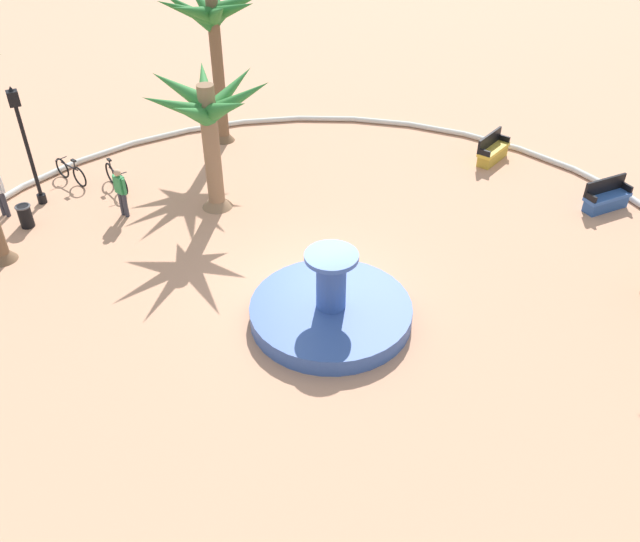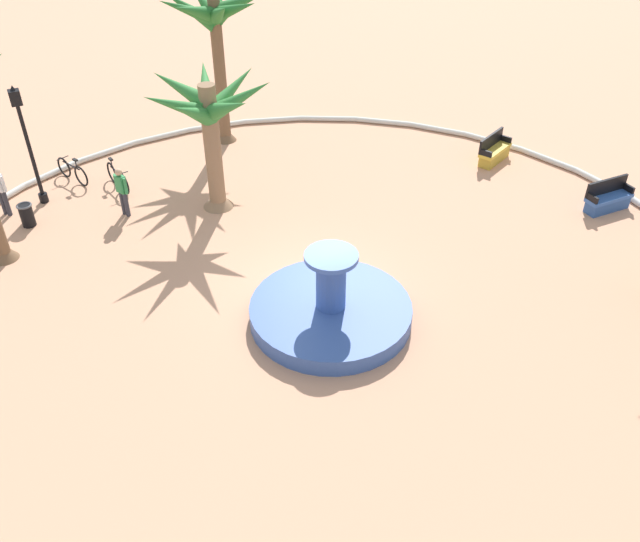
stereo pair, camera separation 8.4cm
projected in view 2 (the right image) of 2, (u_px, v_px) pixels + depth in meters
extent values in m
plane|color=tan|center=(316.00, 295.00, 17.48)|extent=(80.00, 80.00, 0.00)
torus|color=silver|center=(316.00, 292.00, 17.42)|extent=(22.83, 22.83, 0.20)
cylinder|color=#38569E|center=(331.00, 312.00, 16.55)|extent=(4.06, 4.06, 0.45)
cylinder|color=#236093|center=(331.00, 313.00, 16.57)|extent=(3.57, 3.57, 0.34)
cylinder|color=#38569E|center=(331.00, 283.00, 15.99)|extent=(0.73, 0.73, 1.42)
cylinder|color=#3D5FAD|center=(331.00, 257.00, 15.54)|extent=(1.30, 1.30, 0.12)
cylinder|color=#8E6B4C|center=(213.00, 149.00, 19.98)|extent=(0.51, 0.51, 4.01)
cone|color=#8E6B4C|center=(218.00, 199.00, 21.02)|extent=(0.97, 0.97, 0.50)
cone|color=#337F38|center=(177.00, 106.00, 18.68)|extent=(2.12, 0.72, 1.38)
cone|color=#337F38|center=(192.00, 113.00, 18.41)|extent=(1.88, 1.83, 1.48)
cone|color=#337F38|center=(227.00, 108.00, 18.49)|extent=(1.14, 2.17, 1.35)
cone|color=#337F38|center=(239.00, 99.00, 19.15)|extent=(2.15, 1.22, 1.42)
cone|color=#337F38|center=(231.00, 90.00, 19.62)|extent=(2.13, 1.36, 1.38)
cone|color=#337F38|center=(205.00, 83.00, 19.75)|extent=(1.09, 2.19, 1.14)
cone|color=#337F38|center=(180.00, 88.00, 19.36)|extent=(1.65, 2.07, 1.11)
cylinder|color=brown|center=(220.00, 72.00, 23.55)|extent=(0.42, 0.42, 5.27)
cone|color=brown|center=(226.00, 134.00, 24.97)|extent=(0.80, 0.80, 0.50)
cone|color=#28702D|center=(187.00, 10.00, 21.90)|extent=(2.08, 0.59, 1.32)
cone|color=#28702D|center=(195.00, 11.00, 21.54)|extent=(2.06, 1.59, 1.20)
cone|color=#28702D|center=(220.00, 13.00, 21.50)|extent=(0.80, 2.13, 1.27)
cone|color=#28702D|center=(234.00, 9.00, 21.73)|extent=(1.43, 2.12, 1.21)
cone|color=#28702D|center=(242.00, 1.00, 22.33)|extent=(2.16, 1.04, 1.11)
cone|color=#28702D|center=(236.00, 2.00, 22.73)|extent=(2.14, 1.10, 1.34)
cone|color=#28702D|center=(218.00, 0.00, 22.98)|extent=(1.46, 2.08, 1.37)
cone|color=#28702D|center=(189.00, 9.00, 22.41)|extent=(1.98, 1.62, 1.50)
cone|color=brown|center=(3.00, 251.00, 18.67)|extent=(0.77, 0.77, 0.50)
cube|color=gold|center=(495.00, 150.00, 23.42)|extent=(1.66, 1.12, 0.12)
cube|color=black|center=(491.00, 141.00, 23.35)|extent=(1.49, 0.74, 0.50)
cube|color=gold|center=(494.00, 157.00, 23.57)|extent=(1.53, 1.03, 0.39)
cube|color=black|center=(506.00, 139.00, 23.80)|extent=(0.26, 0.44, 0.24)
cube|color=black|center=(486.00, 154.00, 22.87)|extent=(0.26, 0.44, 0.24)
cube|color=#335BA8|center=(609.00, 198.00, 20.71)|extent=(1.60, 0.52, 0.12)
cube|color=black|center=(607.00, 186.00, 20.69)|extent=(1.60, 0.10, 0.50)
cube|color=#2B4E8F|center=(607.00, 205.00, 20.86)|extent=(1.48, 0.47, 0.39)
cube|color=black|center=(628.00, 189.00, 20.89)|extent=(0.08, 0.45, 0.24)
cube|color=black|center=(592.00, 199.00, 20.37)|extent=(0.08, 0.45, 0.24)
cylinder|color=black|center=(32.00, 155.00, 20.42)|extent=(0.12, 0.12, 3.29)
cylinder|color=black|center=(44.00, 198.00, 21.31)|extent=(0.28, 0.28, 0.30)
cube|color=black|center=(15.00, 98.00, 19.32)|extent=(0.32, 0.32, 0.44)
sphere|color=#F2EDCC|center=(15.00, 98.00, 19.32)|extent=(0.22, 0.22, 0.22)
cone|color=black|center=(12.00, 88.00, 19.15)|extent=(0.20, 0.20, 0.18)
cylinder|color=black|center=(27.00, 216.00, 20.04)|extent=(0.40, 0.40, 0.70)
torus|color=#4C4C51|center=(24.00, 206.00, 19.83)|extent=(0.46, 0.46, 0.06)
torus|color=black|center=(64.00, 167.00, 22.55)|extent=(0.35, 0.68, 0.72)
torus|color=black|center=(81.00, 176.00, 22.03)|extent=(0.35, 0.68, 0.72)
cylinder|color=black|center=(71.00, 165.00, 22.15)|extent=(0.44, 0.89, 0.05)
cylinder|color=black|center=(76.00, 164.00, 21.88)|extent=(0.04, 0.04, 0.30)
cube|color=black|center=(75.00, 160.00, 21.78)|extent=(0.17, 0.22, 0.06)
cylinder|color=black|center=(63.00, 158.00, 22.31)|extent=(0.41, 0.21, 0.03)
torus|color=black|center=(124.00, 184.00, 21.61)|extent=(0.20, 0.72, 0.72)
torus|color=black|center=(112.00, 172.00, 22.25)|extent=(0.20, 0.72, 0.72)
cylinder|color=black|center=(117.00, 172.00, 21.79)|extent=(0.23, 0.94, 0.05)
cylinder|color=black|center=(112.00, 164.00, 21.92)|extent=(0.04, 0.04, 0.30)
cube|color=black|center=(111.00, 159.00, 21.82)|extent=(0.14, 0.22, 0.06)
cylinder|color=black|center=(122.00, 173.00, 21.42)|extent=(0.44, 0.12, 0.03)
cylinder|color=#33333D|center=(3.00, 202.00, 20.55)|extent=(0.14, 0.14, 0.85)
cylinder|color=#33333D|center=(7.00, 203.00, 20.48)|extent=(0.14, 0.14, 0.85)
cylinder|color=white|center=(3.00, 184.00, 20.02)|extent=(0.09, 0.09, 0.53)
cylinder|color=#33333D|center=(123.00, 203.00, 20.55)|extent=(0.14, 0.14, 0.81)
cylinder|color=#33333D|center=(126.00, 204.00, 20.46)|extent=(0.14, 0.14, 0.81)
cube|color=#338C4C|center=(121.00, 184.00, 20.10)|extent=(0.33, 0.39, 0.56)
sphere|color=tan|center=(118.00, 172.00, 19.87)|extent=(0.22, 0.22, 0.22)
cylinder|color=#338C4C|center=(116.00, 182.00, 20.21)|extent=(0.09, 0.09, 0.53)
cylinder|color=#338C4C|center=(125.00, 186.00, 19.99)|extent=(0.09, 0.09, 0.53)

